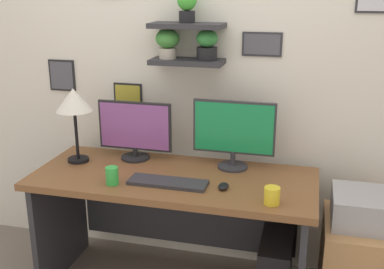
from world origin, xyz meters
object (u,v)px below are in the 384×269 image
at_px(desk, 176,204).
at_px(coffee_mug, 272,196).
at_px(keyboard, 168,182).
at_px(desk_lamp, 74,103).
at_px(monitor_left, 135,130).
at_px(monitor_right, 234,132).
at_px(drawer_cabinet, 361,268).
at_px(pen_cup, 112,176).
at_px(printer, 368,209).
at_px(computer_mouse, 223,186).

relative_size(desk, coffee_mug, 18.19).
relative_size(keyboard, desk_lamp, 0.95).
distance_m(monitor_left, desk_lamp, 0.40).
bearing_deg(monitor_right, desk, -152.54).
xyz_separation_m(monitor_left, drawer_cabinet, (1.40, -0.17, -0.66)).
bearing_deg(keyboard, desk, 92.12).
relative_size(keyboard, drawer_cabinet, 0.78).
height_order(keyboard, drawer_cabinet, keyboard).
bearing_deg(monitor_left, coffee_mug, -26.36).
bearing_deg(keyboard, drawer_cabinet, 8.99).
relative_size(desk_lamp, pen_cup, 4.64).
distance_m(desk, coffee_mug, 0.70).
bearing_deg(coffee_mug, printer, 28.98).
bearing_deg(desk_lamp, computer_mouse, -11.05).
distance_m(desk, drawer_cabinet, 1.11).
xyz_separation_m(desk_lamp, printer, (1.73, -0.03, -0.47)).
height_order(desk, monitor_left, monitor_left).
distance_m(desk, keyboard, 0.28).
bearing_deg(pen_cup, drawer_cabinet, 10.25).
xyz_separation_m(keyboard, printer, (1.08, 0.17, -0.11)).
bearing_deg(pen_cup, monitor_left, 92.95).
distance_m(monitor_left, drawer_cabinet, 1.55).
xyz_separation_m(monitor_left, printer, (1.40, -0.17, -0.29)).
height_order(monitor_right, desk_lamp, desk_lamp).
relative_size(desk_lamp, printer, 1.22).
bearing_deg(computer_mouse, pen_cup, -171.31).
bearing_deg(monitor_left, computer_mouse, -27.39).
bearing_deg(pen_cup, monitor_right, 34.75).
distance_m(monitor_right, computer_mouse, 0.39).
relative_size(keyboard, pen_cup, 4.40).
height_order(desk, keyboard, keyboard).
distance_m(drawer_cabinet, printer, 0.37).
bearing_deg(pen_cup, desk_lamp, 141.53).
bearing_deg(monitor_left, monitor_right, 0.00).
height_order(desk, coffee_mug, coffee_mug).
height_order(desk_lamp, printer, desk_lamp).
relative_size(monitor_left, printer, 1.24).
height_order(desk, drawer_cabinet, desk).
xyz_separation_m(coffee_mug, drawer_cabinet, (0.50, 0.28, -0.51)).
bearing_deg(monitor_right, coffee_mug, -58.40).
distance_m(desk, monitor_left, 0.53).
relative_size(monitor_left, drawer_cabinet, 0.83).
bearing_deg(pen_cup, printer, 10.25).
xyz_separation_m(monitor_left, desk_lamp, (-0.33, -0.14, 0.18)).
bearing_deg(printer, desk, 179.61).
bearing_deg(printer, computer_mouse, -168.52).
xyz_separation_m(computer_mouse, coffee_mug, (0.27, -0.12, 0.03)).
bearing_deg(desk_lamp, monitor_right, 8.24).
relative_size(monitor_right, desk_lamp, 1.06).
xyz_separation_m(desk_lamp, drawer_cabinet, (1.73, -0.03, -0.84)).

